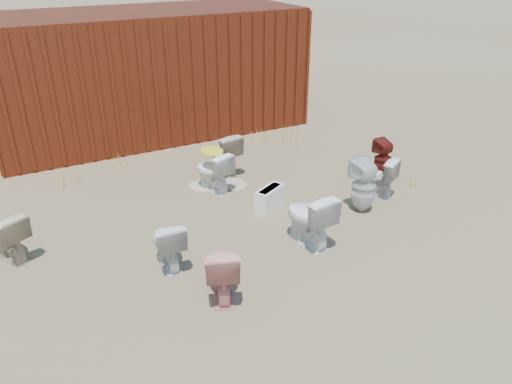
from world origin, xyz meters
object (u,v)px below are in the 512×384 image
shipping_container (149,73)px  toilet_front_c (309,218)px  toilet_back_beige_left (7,236)px  loose_tank (270,199)px  toilet_back_e (364,186)px  toilet_back_beige_right (223,153)px  toilet_front_e (375,177)px  toilet_front_maroon (383,159)px  toilet_front_pink (222,270)px  toilet_back_yellowlid (213,171)px  toilet_front_a (167,243)px

shipping_container → toilet_front_c: shipping_container is taller
shipping_container → toilet_back_beige_left: size_ratio=9.19×
loose_tank → toilet_front_c: bearing=-118.1°
toilet_back_e → loose_tank: bearing=-29.8°
toilet_back_beige_left → toilet_back_beige_right: 3.62m
loose_tank → toilet_front_e: bearing=-40.0°
toilet_front_maroon → toilet_back_beige_right: toilet_back_beige_right is taller
toilet_front_maroon → loose_tank: 2.23m
toilet_front_e → toilet_back_beige_left: 5.19m
toilet_front_pink → toilet_back_yellowlid: toilet_front_pink is taller
toilet_front_e → loose_tank: bearing=-39.9°
toilet_front_pink → loose_tank: (1.44, 1.50, -0.16)m
toilet_front_maroon → toilet_front_a: bearing=11.3°
toilet_front_pink → toilet_back_beige_left: 2.79m
toilet_front_c → toilet_back_yellowlid: toilet_front_c is taller
toilet_front_pink → toilet_back_beige_right: bearing=-92.8°
toilet_back_yellowlid → toilet_front_a: bearing=32.8°
shipping_container → toilet_front_maroon: shipping_container is taller
toilet_front_maroon → toilet_back_yellowlid: 2.84m
toilet_front_pink → toilet_front_e: size_ratio=1.04×
shipping_container → toilet_front_c: 5.36m
toilet_front_e → toilet_back_yellowlid: toilet_back_yellowlid is taller
toilet_front_pink → toilet_back_beige_right: size_ratio=0.94×
toilet_front_maroon → toilet_back_e: (-1.03, -0.77, 0.06)m
toilet_front_maroon → shipping_container: bearing=-57.1°
toilet_front_c → loose_tank: (0.01, 1.04, -0.20)m
toilet_back_beige_right → loose_tank: toilet_back_beige_right is taller
shipping_container → toilet_front_a: size_ratio=9.35×
toilet_front_e → toilet_back_e: toilet_back_e is taller
toilet_front_c → shipping_container: bearing=-90.6°
toilet_front_maroon → toilet_back_yellowlid: bearing=-17.4°
toilet_front_maroon → loose_tank: size_ratio=1.33×
toilet_front_pink → toilet_front_c: toilet_front_c is taller
toilet_back_beige_right → toilet_back_e: 2.52m
toilet_front_pink → toilet_front_e: (3.10, 1.14, -0.01)m
shipping_container → toilet_back_beige_right: bearing=-82.0°
toilet_front_a → toilet_front_c: (1.78, -0.37, 0.06)m
shipping_container → toilet_back_beige_right: size_ratio=8.30×
toilet_front_a → toilet_front_pink: size_ratio=0.94×
toilet_front_maroon → loose_tank: bearing=3.2°
shipping_container → toilet_back_yellowlid: bearing=-91.1°
toilet_front_pink → toilet_front_maroon: 4.01m
toilet_front_maroon → toilet_back_yellowlid: toilet_front_maroon is taller
toilet_back_beige_left → toilet_back_beige_right: (3.44, 1.14, 0.03)m
toilet_front_a → toilet_front_maroon: (4.01, 0.79, 0.01)m
toilet_back_beige_right → toilet_back_e: toilet_back_e is taller
toilet_back_beige_left → toilet_back_beige_right: toilet_back_beige_right is taller
toilet_back_e → toilet_front_c: bearing=16.9°
toilet_front_c → toilet_back_beige_right: 2.58m
toilet_back_beige_right → toilet_back_yellowlid: 0.72m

